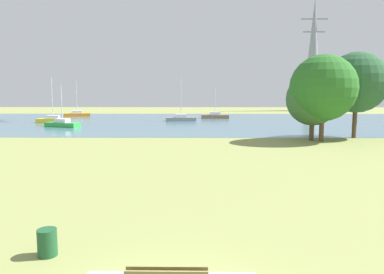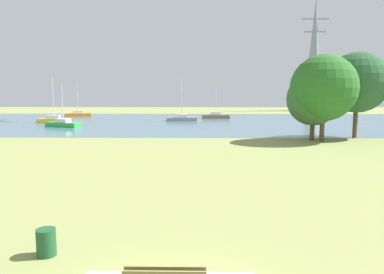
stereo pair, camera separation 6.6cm
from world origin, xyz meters
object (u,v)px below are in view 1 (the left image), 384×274
Objects in this scene: sailboat_green at (62,124)px; sailboat_brown at (215,116)px; sailboat_yellow at (53,120)px; tree_east_near at (313,99)px; electricity_pylon at (313,54)px; tree_mid_shore at (323,88)px; sailboat_orange at (77,114)px; tree_west_far at (357,83)px; litter_bin at (47,243)px; sailboat_gray at (181,118)px.

sailboat_green is 1.06× the size of sailboat_brown.
sailboat_yellow is 1.21× the size of sailboat_green.
sailboat_brown is at bearing 37.23° from sailboat_green.
electricity_pylon reaches higher than tree_east_near.
tree_mid_shore is 59.08m from electricity_pylon.
tree_east_near is at bearing -30.70° from sailboat_yellow.
tree_mid_shore is 0.30× the size of electricity_pylon.
sailboat_yellow is 13.64m from sailboat_orange.
tree_east_near is at bearing -23.69° from sailboat_green.
sailboat_brown is 0.64× the size of tree_mid_shore.
sailboat_brown is 30.23m from tree_east_near.
tree_mid_shore reaches higher than sailboat_green.
electricity_pylon reaches higher than sailboat_green.
tree_mid_shore is 0.94× the size of tree_west_far.
sailboat_green is at bearing 155.65° from tree_mid_shore.
sailboat_green is at bearing 162.46° from tree_west_far.
sailboat_brown is at bearing 20.10° from sailboat_yellow.
sailboat_orange reaches higher than tree_east_near.
litter_bin is 0.14× the size of sailboat_green.
sailboat_green is (-13.69, 38.38, 0.05)m from litter_bin.
tree_mid_shore is at bearing -44.48° from sailboat_orange.
sailboat_brown reaches higher than litter_bin.
tree_east_near is (33.98, -33.34, 3.55)m from sailboat_orange.
sailboat_orange reaches higher than sailboat_brown.
sailboat_orange is 48.84m from tree_mid_shore.
sailboat_green is at bearing -60.03° from sailboat_yellow.
tree_mid_shore is at bearing -45.58° from tree_east_near.
electricity_pylon reaches higher than sailboat_yellow.
sailboat_green is 0.85× the size of tree_east_near.
tree_east_near is 0.75× the size of tree_west_far.
sailboat_green is 0.84× the size of sailboat_orange.
tree_west_far is (38.97, -31.33, 5.19)m from sailboat_orange.
litter_bin is 0.12× the size of sailboat_gray.
sailboat_green is at bearing -76.97° from sailboat_orange.
electricity_pylon is (50.92, 22.08, 13.28)m from sailboat_orange.
litter_bin is 40.75m from sailboat_green.
sailboat_brown is 0.60× the size of tree_west_far.
sailboat_gray is (1.73, 48.38, 0.06)m from litter_bin.
tree_mid_shore is (0.71, -0.73, 1.07)m from tree_east_near.
tree_mid_shore reaches higher than sailboat_brown.
electricity_pylon is (16.23, 56.15, 8.66)m from tree_mid_shore.
sailboat_green reaches higher than sailboat_brown.
tree_west_far is at bearing -102.61° from electricity_pylon.
sailboat_orange is 0.24× the size of electricity_pylon.
tree_east_near reaches higher than sailboat_brown.
tree_east_near is at bearing -107.00° from electricity_pylon.
litter_bin is at bearing -97.83° from sailboat_brown.
electricity_pylon reaches higher than sailboat_orange.
sailboat_yellow is 62.97m from electricity_pylon.
sailboat_brown is at bearing 46.63° from sailboat_gray.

